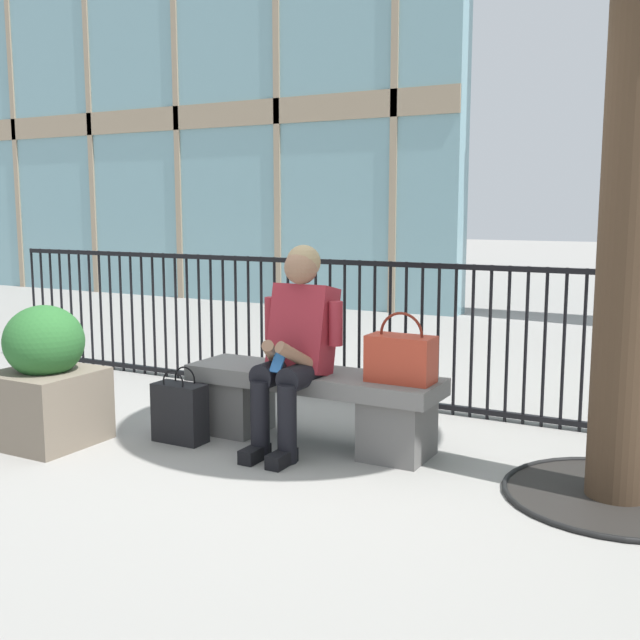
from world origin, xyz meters
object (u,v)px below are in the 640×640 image
object	(u,v)px
seated_person_with_phone	(295,341)
handbag_on_bench	(401,358)
shopping_bag	(180,412)
planter	(46,380)
stone_bench	(312,400)

from	to	relation	value
seated_person_with_phone	handbag_on_bench	bearing A→B (deg)	10.83
shopping_bag	planter	world-z (taller)	planter
planter	shopping_bag	bearing A→B (deg)	30.09
stone_bench	handbag_on_bench	world-z (taller)	handbag_on_bench
handbag_on_bench	planter	bearing A→B (deg)	-159.47
shopping_bag	stone_bench	bearing A→B (deg)	26.12
stone_bench	seated_person_with_phone	bearing A→B (deg)	-107.36
stone_bench	seated_person_with_phone	size ratio (longest dim) A/B	1.32
seated_person_with_phone	shopping_bag	xyz separation A→B (m)	(-0.69, -0.23, -0.46)
stone_bench	seated_person_with_phone	xyz separation A→B (m)	(-0.04, -0.13, 0.38)
planter	stone_bench	bearing A→B (deg)	28.09
stone_bench	handbag_on_bench	bearing A→B (deg)	-0.99
stone_bench	planter	distance (m)	1.62
seated_person_with_phone	planter	distance (m)	1.54
shopping_bag	planter	xyz separation A→B (m)	(-0.70, -0.40, 0.21)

